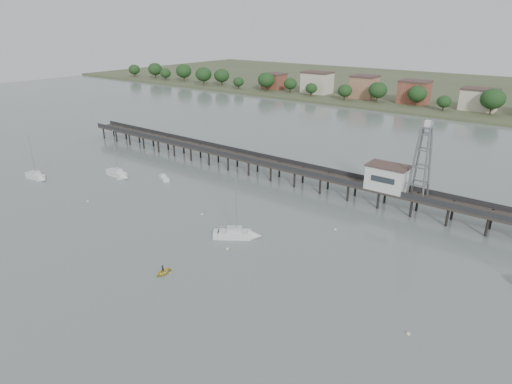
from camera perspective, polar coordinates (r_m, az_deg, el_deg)
ground_plane at (r=69.52m, az=-25.13°, el=-12.55°), size 500.00×500.00×0.00m
pier at (r=104.83m, az=4.14°, el=3.30°), size 150.00×5.00×5.50m
pier_building at (r=93.42m, az=17.09°, el=1.91°), size 8.40×5.40×5.30m
lattice_tower at (r=90.24m, az=21.23°, el=3.67°), size 3.20×3.20×15.50m
sailboat_a at (r=120.45m, az=-27.08°, el=1.80°), size 7.08×2.49×11.63m
sailboat_c at (r=78.51m, az=-1.95°, el=-5.71°), size 7.95×6.55×13.34m
sailboat_b at (r=114.31m, az=-17.72°, el=2.21°), size 7.79×2.62×12.75m
white_tender at (r=109.39m, az=-12.17°, el=1.79°), size 3.98×2.84×1.43m
yellow_dinghy at (r=69.93m, az=-12.27°, el=-10.57°), size 1.96×0.58×2.73m
dinghy_occupant at (r=69.93m, az=-12.27°, el=-10.57°), size 0.85×1.32×0.30m
mooring_buoys at (r=83.83m, az=-6.10°, el=-4.39°), size 77.91×21.31×0.39m
far_shore at (r=270.90m, az=26.12°, el=11.94°), size 500.00×170.00×10.40m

